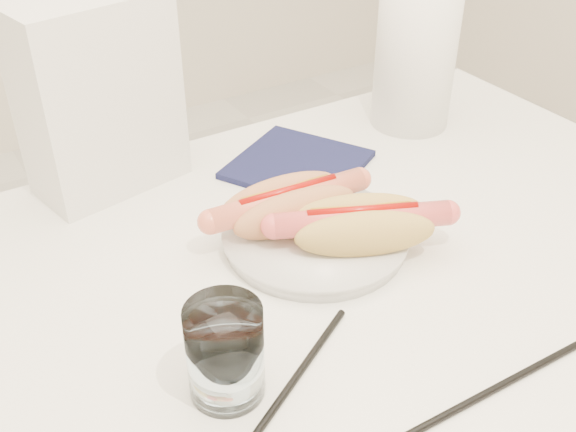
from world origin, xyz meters
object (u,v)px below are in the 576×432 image
paper_towel_roll (417,39)px  plate (315,238)px  hotdog_left (288,205)px  hotdog_right (361,226)px  water_glass (225,352)px  table (301,347)px  napkin_box (99,96)px

paper_towel_roll → plate: bearing=-147.7°
plate → hotdog_left: hotdog_left is taller
hotdog_right → water_glass: water_glass is taller
plate → paper_towel_roll: bearing=32.3°
water_glass → paper_towel_roll: size_ratio=0.36×
table → napkin_box: size_ratio=4.78×
plate → water_glass: water_glass is taller
water_glass → napkin_box: size_ratio=0.38×
table → hotdog_right: bearing=20.1°
plate → table: bearing=-130.9°
plate → hotdog_right: hotdog_right is taller
hotdog_left → paper_towel_roll: paper_towel_roll is taller
plate → hotdog_right: size_ratio=1.09×
plate → napkin_box: (-0.16, 0.26, 0.12)m
table → hotdog_right: 0.15m
plate → water_glass: bearing=-143.0°
hotdog_right → hotdog_left: bearing=145.5°
hotdog_right → napkin_box: 0.37m
hotdog_left → hotdog_right: bearing=-54.6°
plate → napkin_box: size_ratio=0.85×
plate → paper_towel_roll: 0.38m
table → hotdog_right: (0.10, 0.04, 0.10)m
plate → paper_towel_roll: size_ratio=0.79×
hotdog_right → water_glass: (-0.22, -0.10, 0.00)m
table → water_glass: 0.17m
plate → water_glass: (-0.19, -0.14, 0.04)m
table → hotdog_left: (0.06, 0.12, 0.10)m
table → paper_towel_roll: 0.51m
table → paper_towel_roll: size_ratio=4.44×
plate → hotdog_left: (-0.02, 0.03, 0.03)m
hotdog_left → table: bearing=-111.8°
table → hotdog_right: hotdog_right is taller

